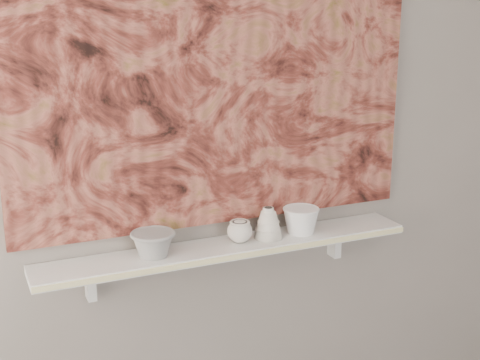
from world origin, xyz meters
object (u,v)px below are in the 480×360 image
bowl_white (301,220)px  cup_cream (240,231)px  bowl_grey (153,243)px  painting (218,72)px  bell_vessel (268,223)px  shelf (228,248)px

bowl_white → cup_cream: bearing=180.0°
bowl_grey → bowl_white: bowl_white is taller
painting → bowl_white: size_ratio=10.88×
cup_cream → bell_vessel: 0.12m
bowl_grey → shelf: bearing=0.0°
shelf → bowl_white: bowl_white is taller
cup_cream → bell_vessel: size_ratio=0.78×
painting → bowl_grey: 0.64m
bowl_grey → cup_cream: 0.33m
shelf → bowl_white: size_ratio=10.15×
cup_cream → bell_vessel: (0.11, 0.00, 0.02)m
painting → bowl_white: bearing=-15.2°
shelf → cup_cream: bearing=0.0°
bowl_grey → cup_cream: (0.33, 0.00, -0.00)m
cup_cream → shelf: bearing=180.0°
shelf → bowl_grey: (-0.28, 0.00, 0.06)m
bowl_grey → bowl_white: bearing=0.0°
bell_vessel → bowl_white: (0.14, 0.00, -0.01)m
cup_cream → bowl_white: bearing=0.0°
painting → bowl_white: (0.30, -0.08, -0.56)m
shelf → bowl_grey: bowl_grey is taller
cup_cream → bell_vessel: bell_vessel is taller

